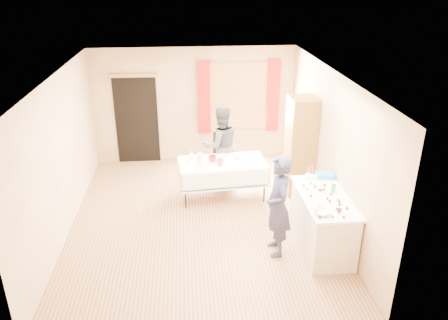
{
  "coord_description": "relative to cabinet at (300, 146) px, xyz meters",
  "views": [
    {
      "loc": [
        -0.2,
        -6.77,
        4.09
      ],
      "look_at": [
        0.42,
        0.0,
        1.13
      ],
      "focal_mm": 35.0,
      "sensor_mm": 36.0,
      "label": 1
    }
  ],
  "objects": [
    {
      "name": "ceiling",
      "position": [
        -1.99,
        -0.91,
        1.64
      ],
      "size": [
        4.5,
        5.5,
        0.02
      ],
      "primitive_type": "cube",
      "color": "white",
      "rests_on": "floor"
    },
    {
      "name": "chair",
      "position": [
        -1.45,
        0.91,
        -0.69
      ],
      "size": [
        0.44,
        0.44,
        0.94
      ],
      "rotation": [
        0.0,
        0.0,
        -0.16
      ],
      "color": "black",
      "rests_on": "floor"
    },
    {
      "name": "girl",
      "position": [
        -0.85,
        -2.01,
        -0.15
      ],
      "size": [
        0.62,
        0.43,
        1.64
      ],
      "primitive_type": "imported",
      "rotation": [
        0.0,
        0.0,
        -1.54
      ],
      "color": "#1F213E",
      "rests_on": "floor"
    },
    {
      "name": "doorway",
      "position": [
        -3.29,
        1.82,
        0.03
      ],
      "size": [
        0.95,
        0.04,
        2.0
      ],
      "primitive_type": "cube",
      "color": "black",
      "rests_on": "floor"
    },
    {
      "name": "woman",
      "position": [
        -1.5,
        0.56,
        -0.15
      ],
      "size": [
        1.08,
        0.98,
        1.64
      ],
      "primitive_type": "imported",
      "rotation": [
        0.0,
        0.0,
        3.37
      ],
      "color": "black",
      "rests_on": "floor"
    },
    {
      "name": "small_bowl",
      "position": [
        -1.23,
        0.04,
        -0.19
      ],
      "size": [
        0.16,
        0.16,
        0.05
      ],
      "primitive_type": "imported",
      "rotation": [
        0.0,
        0.0,
        -0.0
      ],
      "color": "white",
      "rests_on": "party_table"
    },
    {
      "name": "cup_rainbow",
      "position": [
        -1.58,
        -0.28,
        -0.16
      ],
      "size": [
        0.14,
        0.14,
        0.12
      ],
      "primitive_type": "imported",
      "rotation": [
        0.0,
        0.0,
        0.02
      ],
      "color": "red",
      "rests_on": "party_table"
    },
    {
      "name": "wall_left",
      "position": [
        -4.25,
        -0.91,
        0.33
      ],
      "size": [
        0.02,
        5.5,
        2.6
      ],
      "primitive_type": "cube",
      "color": "tan",
      "rests_on": "floor"
    },
    {
      "name": "window_frame",
      "position": [
        -0.99,
        1.81,
        0.53
      ],
      "size": [
        1.32,
        0.06,
        1.52
      ],
      "primitive_type": "cube",
      "color": "olive",
      "rests_on": "wall_back"
    },
    {
      "name": "cabinet",
      "position": [
        0.0,
        0.0,
        0.0
      ],
      "size": [
        0.5,
        0.6,
        1.94
      ],
      "primitive_type": "cube",
      "color": "brown",
      "rests_on": "floor"
    },
    {
      "name": "blue_basket",
      "position": [
        0.09,
        -1.29,
        -0.02
      ],
      "size": [
        0.32,
        0.24,
        0.08
      ],
      "primitive_type": "cube",
      "rotation": [
        0.0,
        0.0,
        -0.14
      ],
      "color": "#1B84E9",
      "rests_on": "counter"
    },
    {
      "name": "wall_right",
      "position": [
        0.27,
        -0.91,
        0.33
      ],
      "size": [
        0.02,
        5.5,
        2.6
      ],
      "primitive_type": "cube",
      "color": "tan",
      "rests_on": "floor"
    },
    {
      "name": "window_pane",
      "position": [
        -0.99,
        1.79,
        0.53
      ],
      "size": [
        1.2,
        0.02,
        1.4
      ],
      "primitive_type": "cube",
      "color": "white",
      "rests_on": "wall_back"
    },
    {
      "name": "foam_block",
      "position": [
        -0.18,
        -1.32,
        -0.02
      ],
      "size": [
        0.18,
        0.15,
        0.08
      ],
      "primitive_type": "cube",
      "rotation": [
        0.0,
        0.0,
        -0.43
      ],
      "color": "white",
      "rests_on": "counter"
    },
    {
      "name": "door_lintel",
      "position": [
        -3.29,
        1.79,
        1.05
      ],
      "size": [
        1.05,
        0.06,
        0.08
      ],
      "primitive_type": "cube",
      "color": "olive",
      "rests_on": "wall_back"
    },
    {
      "name": "floor",
      "position": [
        -1.99,
        -0.91,
        -0.98
      ],
      "size": [
        4.5,
        5.5,
        0.02
      ],
      "primitive_type": "cube",
      "color": "#9E7047",
      "rests_on": "ground"
    },
    {
      "name": "wall_back",
      "position": [
        -1.99,
        1.85,
        0.33
      ],
      "size": [
        4.5,
        0.02,
        2.6
      ],
      "primitive_type": "cube",
      "color": "tan",
      "rests_on": "floor"
    },
    {
      "name": "curtain_left",
      "position": [
        -1.77,
        1.76,
        0.53
      ],
      "size": [
        0.28,
        0.06,
        1.65
      ],
      "primitive_type": "cube",
      "color": "maroon",
      "rests_on": "wall_back"
    },
    {
      "name": "curtain_right",
      "position": [
        -0.21,
        1.76,
        0.53
      ],
      "size": [
        0.28,
        0.06,
        1.65
      ],
      "primitive_type": "cube",
      "color": "maroon",
      "rests_on": "wall_back"
    },
    {
      "name": "bottle",
      "position": [
        -2.11,
        0.06,
        -0.14
      ],
      "size": [
        0.1,
        0.1,
        0.16
      ],
      "primitive_type": "imported",
      "rotation": [
        0.0,
        0.0,
        -0.17
      ],
      "color": "white",
      "rests_on": "party_table"
    },
    {
      "name": "cup_red",
      "position": [
        -1.71,
        -0.07,
        -0.16
      ],
      "size": [
        0.21,
        0.21,
        0.11
      ],
      "primitive_type": "imported",
      "rotation": [
        0.0,
        0.0,
        -0.23
      ],
      "color": "#AD0625",
      "rests_on": "party_table"
    },
    {
      "name": "pastry_tray",
      "position": [
        -1.01,
        -0.19,
        -0.21
      ],
      "size": [
        0.29,
        0.22,
        0.02
      ],
      "primitive_type": "cube",
      "rotation": [
        0.0,
        0.0,
        -0.06
      ],
      "color": "white",
      "rests_on": "party_table"
    },
    {
      "name": "wall_front",
      "position": [
        -1.99,
        -3.67,
        0.33
      ],
      "size": [
        4.5,
        0.02,
        2.6
      ],
      "primitive_type": "cube",
      "color": "tan",
      "rests_on": "floor"
    },
    {
      "name": "party_table",
      "position": [
        -1.53,
        -0.1,
        -0.52
      ],
      "size": [
        1.72,
        0.98,
        0.75
      ],
      "rotation": [
        0.0,
        0.0,
        0.08
      ],
      "color": "black",
      "rests_on": "floor"
    },
    {
      "name": "cake_balls",
      "position": [
        -0.12,
        -2.07,
        -0.04
      ],
      "size": [
        0.51,
        1.12,
        0.04
      ],
      "color": "#3F2314",
      "rests_on": "counter"
    },
    {
      "name": "pitcher",
      "position": [
        -1.96,
        -0.24,
        -0.11
      ],
      "size": [
        0.13,
        0.13,
        0.22
      ],
      "primitive_type": "cylinder",
      "rotation": [
        0.0,
        0.0,
        -0.22
      ],
      "color": "silver",
      "rests_on": "party_table"
    },
    {
      "name": "soda_can",
      "position": [
        0.07,
        -1.8,
        0.0
      ],
      "size": [
        0.09,
        0.09,
        0.12
      ],
      "primitive_type": "cylinder",
      "rotation": [
        0.0,
        0.0,
        0.39
      ],
      "color": "#05983A",
      "rests_on": "counter"
    },
    {
      "name": "counter",
      "position": [
        -0.1,
        -1.93,
        -0.52
      ],
      "size": [
        0.72,
        1.53,
        0.91
      ],
      "color": "beige",
      "rests_on": "floor"
    },
    {
      "name": "mixing_bowl",
      "position": [
        -0.31,
        -2.45,
        -0.03
      ],
      "size": [
        0.42,
        0.42,
        0.06
      ],
      "primitive_type": "imported",
      "rotation": [
        0.0,
        0.0,
        0.44
      ],
      "color": "white",
      "rests_on": "counter"
    }
  ]
}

